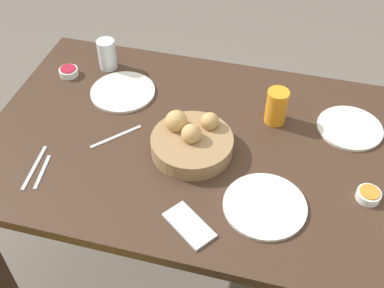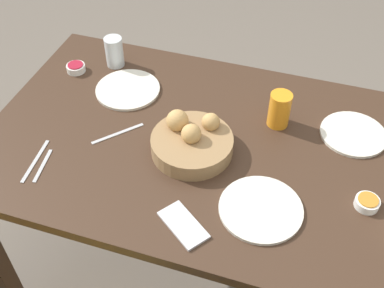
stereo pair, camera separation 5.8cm
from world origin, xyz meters
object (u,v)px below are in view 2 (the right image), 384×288
spoon_coffee (43,166)px  cell_phone (183,225)px  jam_bowl_berry (76,68)px  knife_silver (35,161)px  bread_basket (192,141)px  plate_near_left (353,134)px  plate_far_center (261,209)px  water_tumbler (114,52)px  jam_bowl_honey (367,203)px  plate_near_right (128,89)px  juice_glass (279,110)px  fork_silver (118,134)px

spoon_coffee → cell_phone: bearing=170.9°
jam_bowl_berry → knife_silver: 0.47m
bread_basket → plate_near_left: bearing=-155.1°
plate_far_center → water_tumbler: bearing=-37.1°
jam_bowl_berry → jam_bowl_honey: bearing=163.5°
plate_far_center → knife_silver: 0.70m
plate_near_right → cell_phone: bearing=127.3°
spoon_coffee → cell_phone: size_ratio=0.82×
jam_bowl_honey → juice_glass: bearing=-41.0°
juice_glass → fork_silver: (0.48, 0.21, -0.06)m
plate_near_right → fork_silver: plate_near_right is taller
plate_near_right → spoon_coffee: (0.10, 0.42, -0.00)m
jam_bowl_berry → bread_basket: bearing=154.4°
plate_near_right → jam_bowl_berry: (0.23, -0.05, 0.01)m
fork_silver → spoon_coffee: (0.16, 0.20, 0.00)m
jam_bowl_honey → water_tumbler: bearing=-22.9°
plate_near_left → spoon_coffee: bearing=25.8°
plate_far_center → jam_bowl_berry: bearing=-28.1°
plate_far_center → juice_glass: juice_glass is taller
spoon_coffee → juice_glass: bearing=-147.5°
plate_near_left → knife_silver: bearing=24.5°
jam_bowl_honey → spoon_coffee: (0.95, 0.15, -0.01)m
jam_bowl_berry → cell_phone: bearing=138.2°
plate_near_left → plate_near_right: (0.79, 0.01, 0.00)m
jam_bowl_honey → cell_phone: jam_bowl_honey is taller
plate_far_center → cell_phone: bearing=31.8°
juice_glass → fork_silver: juice_glass is taller
jam_bowl_honey → knife_silver: jam_bowl_honey is taller
water_tumbler → cell_phone: (-0.48, 0.63, -0.05)m
bread_basket → knife_silver: bread_basket is taller
spoon_coffee → bread_basket: bearing=-153.1°
plate_far_center → fork_silver: 0.53m
bread_basket → knife_silver: size_ratio=1.41×
spoon_coffee → knife_silver: bearing=-18.3°
bread_basket → juice_glass: 0.31m
bread_basket → cell_phone: bread_basket is taller
plate_near_left → jam_bowl_honey: 0.29m
bread_basket → cell_phone: (-0.07, 0.28, -0.03)m
plate_far_center → juice_glass: size_ratio=1.96×
plate_near_left → plate_near_right: same height
bread_basket → plate_far_center: bread_basket is taller
plate_near_right → jam_bowl_berry: jam_bowl_berry is taller
plate_near_left → bread_basket: bearing=24.9°
bread_basket → jam_bowl_honey: bearing=173.5°
water_tumbler → spoon_coffee: water_tumbler is taller
water_tumbler → fork_silver: water_tumbler is taller
jam_bowl_berry → plate_near_left: bearing=178.0°
fork_silver → water_tumbler: bearing=-64.8°
fork_silver → knife_silver: size_ratio=0.78×
plate_near_right → bread_basket: bearing=145.8°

